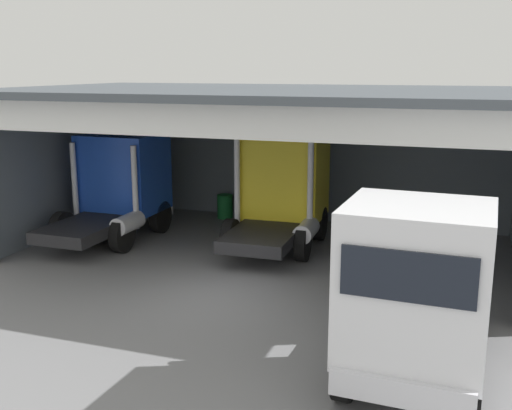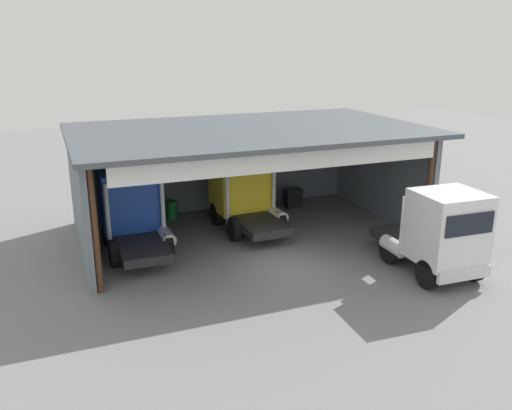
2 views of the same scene
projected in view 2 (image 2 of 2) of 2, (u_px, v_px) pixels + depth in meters
The scene contains 7 objects.
ground_plane at pixel (283, 264), 21.42m from camera, with size 80.00×80.00×0.00m, color slate.
workshop_shed at pixel (241, 156), 24.68m from camera, with size 15.20×9.40×4.94m.
truck_blue_left_bay at pixel (133, 209), 22.59m from camera, with size 2.64×5.06×3.38m.
truck_yellow_center_left_bay at pixel (244, 187), 25.25m from camera, with size 2.80×5.07×3.76m.
truck_white_right_bay at pixel (440, 232), 19.89m from camera, with size 2.55×5.13×3.39m.
oil_drum at pixel (171, 210), 26.85m from camera, with size 0.58×0.58×0.89m, color #197233.
tool_cart at pixel (293, 198), 28.66m from camera, with size 0.90×0.60×1.00m, color black.
Camera 2 is at (-8.28, -17.97, 8.60)m, focal length 37.57 mm.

